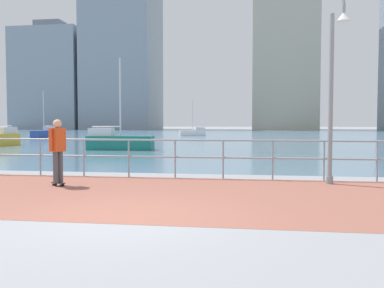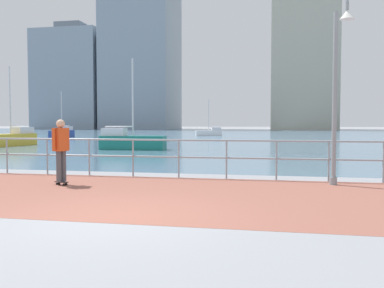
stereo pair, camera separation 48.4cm
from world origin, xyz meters
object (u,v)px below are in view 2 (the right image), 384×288
(skateboarder, at_px, (61,146))
(sailboat_gray, at_px, (209,132))
(sailboat_navy, at_px, (131,141))
(lamppost, at_px, (338,76))
(sailboat_teal, at_px, (62,133))
(sailboat_red, at_px, (12,138))

(skateboarder, relative_size, sailboat_gray, 0.39)
(skateboarder, height_order, sailboat_navy, sailboat_navy)
(skateboarder, bearing_deg, sailboat_gray, 93.23)
(sailboat_gray, relative_size, sailboat_navy, 0.81)
(lamppost, relative_size, sailboat_teal, 1.02)
(sailboat_navy, bearing_deg, sailboat_teal, 127.98)
(lamppost, bearing_deg, sailboat_teal, 128.16)
(lamppost, relative_size, sailboat_navy, 0.93)
(sailboat_teal, height_order, sailboat_navy, sailboat_navy)
(lamppost, xyz_separation_m, sailboat_navy, (-9.91, 12.50, -2.26))
(skateboarder, height_order, sailboat_red, sailboat_red)
(skateboarder, bearing_deg, sailboat_teal, 118.19)
(skateboarder, xyz_separation_m, sailboat_gray, (-2.27, 40.26, -0.60))
(sailboat_navy, height_order, sailboat_red, sailboat_red)
(lamppost, distance_m, sailboat_gray, 40.17)
(lamppost, distance_m, sailboat_navy, 16.11)
(sailboat_red, bearing_deg, sailboat_teal, 106.56)
(sailboat_gray, bearing_deg, skateboarder, -86.77)
(sailboat_gray, bearing_deg, sailboat_red, -112.60)
(lamppost, xyz_separation_m, sailboat_teal, (-23.96, 30.50, -2.30))
(sailboat_gray, bearing_deg, sailboat_navy, -91.46)
(skateboarder, xyz_separation_m, sailboat_red, (-12.35, 16.06, -0.50))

